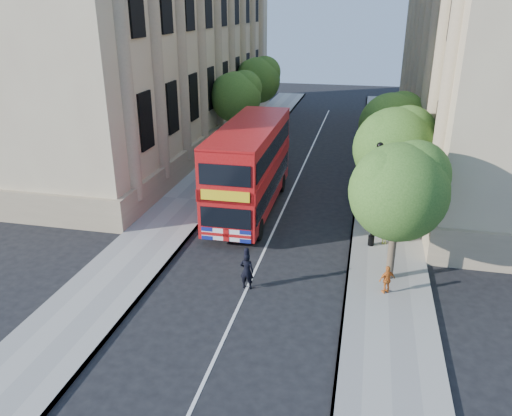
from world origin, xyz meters
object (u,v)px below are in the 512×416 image
Objects in this scene: lamp_post at (375,200)px; box_van at (258,152)px; police_constable at (247,271)px; double_decker_bus at (250,165)px; woman_pedestrian at (390,220)px.

lamp_post is 0.91× the size of box_van.
box_van is 15.46m from police_constable.
double_decker_bus is 7.15× the size of woman_pedestrian.
box_van is at bearing 98.00° from double_decker_bus.
box_van is at bearing -74.89° from police_constable.
police_constable is (2.90, -15.16, -0.75)m from box_van.
police_constable is (-5.01, -5.00, -1.71)m from lamp_post.
lamp_post reaches higher than double_decker_bus.
box_van is 12.32m from woman_pedestrian.
lamp_post is 7.28m from police_constable.
woman_pedestrian reaches higher than police_constable.
double_decker_bus is at bearing -8.65° from woman_pedestrian.
woman_pedestrian is (5.87, 6.53, 0.06)m from police_constable.
police_constable is 1.08× the size of woman_pedestrian.
double_decker_bus is 8.79m from police_constable.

